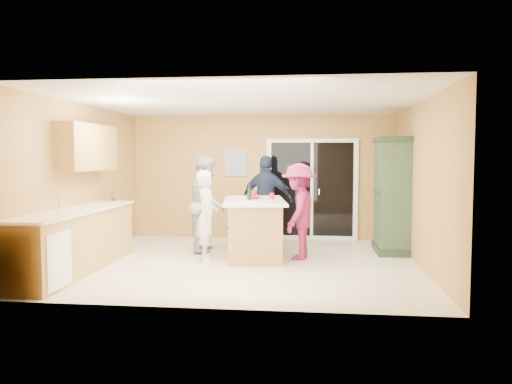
# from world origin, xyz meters

# --- Properties ---
(floor) EXTENTS (5.50, 5.50, 0.00)m
(floor) POSITION_xyz_m (0.00, 0.00, 0.00)
(floor) COLOR beige
(floor) RESTS_ON ground
(ceiling) EXTENTS (5.50, 5.00, 0.10)m
(ceiling) POSITION_xyz_m (0.00, 0.00, 2.60)
(ceiling) COLOR silver
(ceiling) RESTS_ON wall_back
(wall_back) EXTENTS (5.50, 0.10, 2.60)m
(wall_back) POSITION_xyz_m (0.00, 2.50, 1.30)
(wall_back) COLOR tan
(wall_back) RESTS_ON ground
(wall_front) EXTENTS (5.50, 0.10, 2.60)m
(wall_front) POSITION_xyz_m (0.00, -2.50, 1.30)
(wall_front) COLOR tan
(wall_front) RESTS_ON ground
(wall_left) EXTENTS (0.10, 5.00, 2.60)m
(wall_left) POSITION_xyz_m (-2.75, 0.00, 1.30)
(wall_left) COLOR tan
(wall_left) RESTS_ON ground
(wall_right) EXTENTS (0.10, 5.00, 2.60)m
(wall_right) POSITION_xyz_m (2.75, 0.00, 1.30)
(wall_right) COLOR tan
(wall_right) RESTS_ON ground
(left_cabinet_run) EXTENTS (0.65, 3.05, 1.24)m
(left_cabinet_run) POSITION_xyz_m (-2.45, -1.05, 0.46)
(left_cabinet_run) COLOR #B89047
(left_cabinet_run) RESTS_ON floor
(upper_cabinets) EXTENTS (0.35, 1.60, 0.75)m
(upper_cabinets) POSITION_xyz_m (-2.58, -0.20, 1.88)
(upper_cabinets) COLOR #B89047
(upper_cabinets) RESTS_ON wall_left
(sliding_door) EXTENTS (1.90, 0.07, 2.10)m
(sliding_door) POSITION_xyz_m (1.05, 2.46, 1.05)
(sliding_door) COLOR white
(sliding_door) RESTS_ON floor
(framed_picture) EXTENTS (0.46, 0.04, 0.56)m
(framed_picture) POSITION_xyz_m (-0.55, 2.48, 1.60)
(framed_picture) COLOR tan
(framed_picture) RESTS_ON wall_back
(kitchen_island) EXTENTS (1.28, 2.01, 0.99)m
(kitchen_island) POSITION_xyz_m (0.07, 0.54, 0.46)
(kitchen_island) COLOR #B89047
(kitchen_island) RESTS_ON floor
(green_hutch) EXTENTS (0.60, 1.13, 2.07)m
(green_hutch) POSITION_xyz_m (2.49, 1.22, 1.01)
(green_hutch) COLOR #1E3122
(green_hutch) RESTS_ON floor
(woman_white) EXTENTS (0.45, 0.60, 1.50)m
(woman_white) POSITION_xyz_m (-0.70, 0.21, 0.75)
(woman_white) COLOR white
(woman_white) RESTS_ON floor
(woman_grey) EXTENTS (0.74, 0.90, 1.74)m
(woman_grey) POSITION_xyz_m (-0.84, 0.93, 0.87)
(woman_grey) COLOR #ACABAE
(woman_grey) RESTS_ON floor
(woman_navy) EXTENTS (1.08, 0.58, 1.75)m
(woman_navy) POSITION_xyz_m (0.18, 1.64, 0.88)
(woman_navy) COLOR #192137
(woman_navy) RESTS_ON floor
(woman_magenta) EXTENTS (0.80, 1.14, 1.62)m
(woman_magenta) POSITION_xyz_m (0.84, 0.41, 0.81)
(woman_magenta) COLOR maroon
(woman_magenta) RESTS_ON floor
(serving_bowl) EXTENTS (0.35, 0.35, 0.06)m
(serving_bowl) POSITION_xyz_m (0.03, 0.68, 1.02)
(serving_bowl) COLOR red
(serving_bowl) RESTS_ON kitchen_island
(tulip_vase) EXTENTS (0.18, 0.12, 0.34)m
(tulip_vase) POSITION_xyz_m (-2.45, 0.52, 1.11)
(tulip_vase) COLOR #AC1115
(tulip_vase) RESTS_ON left_cabinet_run
(tumbler_near) EXTENTS (0.10, 0.10, 0.11)m
(tumbler_near) POSITION_xyz_m (0.37, 0.62, 1.04)
(tumbler_near) COLOR red
(tumbler_near) RESTS_ON kitchen_island
(tumbler_far) EXTENTS (0.10, 0.10, 0.12)m
(tumbler_far) POSITION_xyz_m (0.04, 0.65, 1.05)
(tumbler_far) COLOR red
(tumbler_far) RESTS_ON kitchen_island
(wine_bottle) EXTENTS (0.07, 0.07, 0.29)m
(wine_bottle) POSITION_xyz_m (0.01, 0.30, 1.10)
(wine_bottle) COLOR black
(wine_bottle) RESTS_ON kitchen_island
(white_plate) EXTENTS (0.22, 0.22, 0.01)m
(white_plate) POSITION_xyz_m (0.02, 0.23, 1.00)
(white_plate) COLOR silver
(white_plate) RESTS_ON kitchen_island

